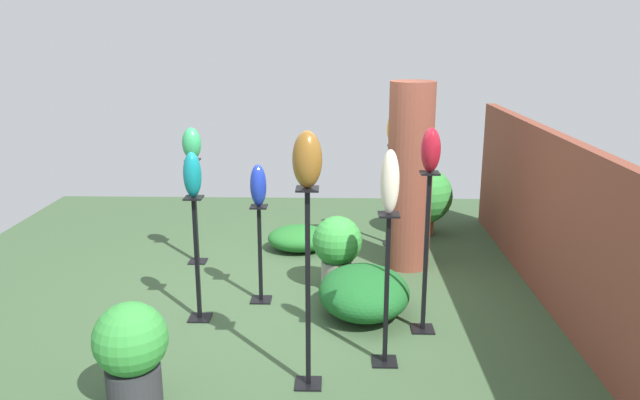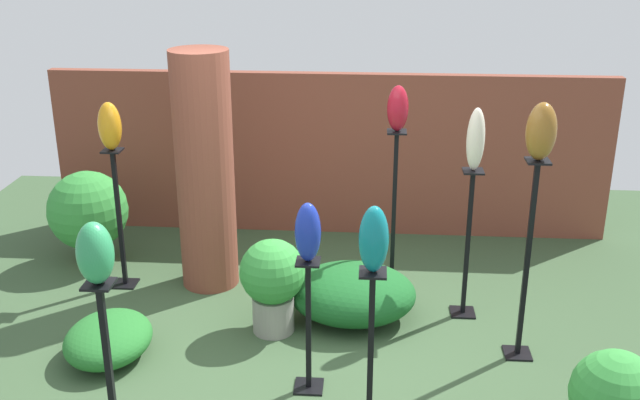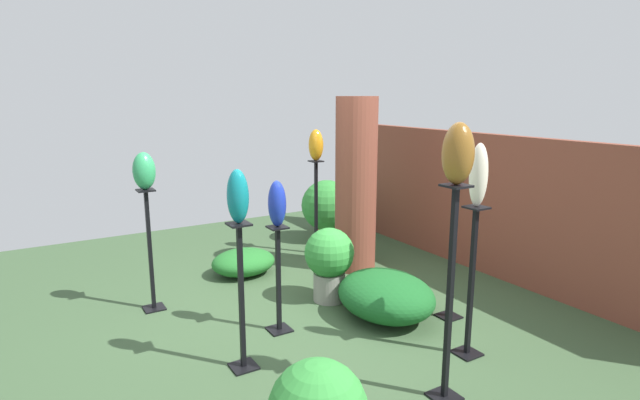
% 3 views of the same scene
% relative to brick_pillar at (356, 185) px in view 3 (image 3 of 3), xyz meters
% --- Properties ---
extents(ground_plane, '(8.00, 8.00, 0.00)m').
position_rel_brick_pillar_xyz_m(ground_plane, '(0.98, -1.26, -1.04)').
color(ground_plane, '#385133').
extents(brick_wall_back, '(5.60, 0.12, 1.65)m').
position_rel_brick_pillar_xyz_m(brick_wall_back, '(0.98, 1.28, -0.21)').
color(brick_wall_back, brown).
rests_on(brick_wall_back, ground).
extents(brick_pillar, '(0.50, 0.50, 2.08)m').
position_rel_brick_pillar_xyz_m(brick_pillar, '(0.00, 0.00, 0.00)').
color(brick_pillar, brown).
rests_on(brick_pillar, ground).
extents(pedestal_jade, '(0.20, 0.20, 1.21)m').
position_rel_brick_pillar_xyz_m(pedestal_jade, '(-0.05, -2.41, -0.48)').
color(pedestal_jade, black).
rests_on(pedestal_jade, ground).
extents(pedestal_teal, '(0.20, 0.20, 1.17)m').
position_rel_brick_pillar_xyz_m(pedestal_teal, '(1.44, -2.07, -0.51)').
color(pedestal_teal, black).
rests_on(pedestal_teal, ground).
extents(pedestal_cobalt, '(0.20, 0.20, 0.98)m').
position_rel_brick_pillar_xyz_m(pedestal_cobalt, '(1.02, -1.55, -0.60)').
color(pedestal_cobalt, black).
rests_on(pedestal_cobalt, ground).
extents(pedestal_ruby, '(0.20, 0.20, 1.44)m').
position_rel_brick_pillar_xyz_m(pedestal_ruby, '(1.61, -0.03, -0.37)').
color(pedestal_ruby, black).
rests_on(pedestal_ruby, ground).
extents(pedestal_ivory, '(0.20, 0.20, 1.25)m').
position_rel_brick_pillar_xyz_m(pedestal_ivory, '(2.20, -0.41, -0.47)').
color(pedestal_ivory, black).
rests_on(pedestal_ivory, ground).
extents(pedestal_bronze, '(0.20, 0.20, 1.53)m').
position_rel_brick_pillar_xyz_m(pedestal_bronze, '(2.54, -1.01, -0.33)').
color(pedestal_bronze, black).
rests_on(pedestal_bronze, ground).
extents(pedestal_amber, '(0.20, 0.20, 1.26)m').
position_rel_brick_pillar_xyz_m(pedestal_amber, '(-0.75, -0.11, -0.46)').
color(pedestal_amber, black).
rests_on(pedestal_amber, ground).
extents(art_vase_jade, '(0.20, 0.21, 0.36)m').
position_rel_brick_pillar_xyz_m(art_vase_jade, '(-0.05, -2.41, 0.35)').
color(art_vase_jade, '#2D9356').
rests_on(art_vase_jade, pedestal_jade).
extents(art_vase_teal, '(0.17, 0.16, 0.40)m').
position_rel_brick_pillar_xyz_m(art_vase_teal, '(1.44, -2.07, 0.33)').
color(art_vase_teal, '#0F727A').
rests_on(art_vase_teal, pedestal_teal).
extents(art_vase_cobalt, '(0.17, 0.16, 0.40)m').
position_rel_brick_pillar_xyz_m(art_vase_cobalt, '(1.02, -1.55, 0.14)').
color(art_vase_cobalt, '#192D9E').
rests_on(art_vase_cobalt, pedestal_cobalt).
extents(art_vase_ruby, '(0.17, 0.16, 0.38)m').
position_rel_brick_pillar_xyz_m(art_vase_ruby, '(1.61, -0.03, 0.59)').
color(art_vase_ruby, maroon).
rests_on(art_vase_ruby, pedestal_ruby).
extents(art_vase_ivory, '(0.14, 0.14, 0.49)m').
position_rel_brick_pillar_xyz_m(art_vase_ivory, '(2.20, -0.41, 0.45)').
color(art_vase_ivory, beige).
rests_on(art_vase_ivory, pedestal_ivory).
extents(art_vase_bronze, '(0.20, 0.21, 0.40)m').
position_rel_brick_pillar_xyz_m(art_vase_bronze, '(2.54, -1.01, 0.69)').
color(art_vase_bronze, brown).
rests_on(art_vase_bronze, pedestal_bronze).
extents(art_vase_amber, '(0.19, 0.19, 0.40)m').
position_rel_brick_pillar_xyz_m(art_vase_amber, '(-0.75, -0.11, 0.42)').
color(art_vase_amber, orange).
rests_on(art_vase_amber, pedestal_amber).
extents(potted_plant_walkway_edge, '(0.74, 0.74, 0.89)m').
position_rel_brick_pillar_xyz_m(potted_plant_walkway_edge, '(-1.21, 0.34, -0.54)').
color(potted_plant_walkway_edge, '#B25B38').
rests_on(potted_plant_walkway_edge, ground).
extents(potted_plant_front_right, '(0.51, 0.51, 0.77)m').
position_rel_brick_pillar_xyz_m(potted_plant_front_right, '(0.67, -0.80, -0.60)').
color(potted_plant_front_right, gray).
rests_on(potted_plant_front_right, ground).
extents(foliage_bed_east, '(0.63, 0.76, 0.30)m').
position_rel_brick_pillar_xyz_m(foliage_bed_east, '(-0.50, -1.27, -0.89)').
color(foliage_bed_east, '#236B28').
rests_on(foliage_bed_east, ground).
extents(foliage_bed_west, '(1.03, 0.86, 0.44)m').
position_rel_brick_pillar_xyz_m(foliage_bed_west, '(1.29, -0.54, -0.82)').
color(foliage_bed_west, '#195923').
rests_on(foliage_bed_west, ground).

